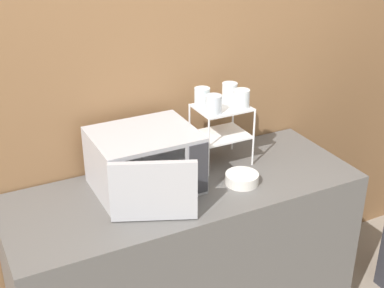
# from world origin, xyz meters

# --- Properties ---
(wall_back) EXTENTS (8.00, 0.06, 2.60)m
(wall_back) POSITION_xyz_m (0.00, 0.71, 1.30)
(wall_back) COLOR olive
(wall_back) RESTS_ON ground_plane
(counter) EXTENTS (1.76, 0.67, 0.92)m
(counter) POSITION_xyz_m (0.00, 0.33, 0.46)
(counter) COLOR #595654
(counter) RESTS_ON ground_plane
(microwave) EXTENTS (0.50, 0.57, 0.29)m
(microwave) POSITION_xyz_m (-0.18, 0.40, 1.07)
(microwave) COLOR #ADADB2
(microwave) RESTS_ON counter
(dish_rack) EXTENTS (0.27, 0.22, 0.32)m
(dish_rack) POSITION_xyz_m (0.28, 0.48, 1.15)
(dish_rack) COLOR white
(dish_rack) RESTS_ON counter
(glass_front_left) EXTENTS (0.08, 0.08, 0.09)m
(glass_front_left) POSITION_xyz_m (0.20, 0.42, 1.29)
(glass_front_left) COLOR silver
(glass_front_left) RESTS_ON dish_rack
(glass_back_right) EXTENTS (0.08, 0.08, 0.09)m
(glass_back_right) POSITION_xyz_m (0.36, 0.54, 1.29)
(glass_back_right) COLOR silver
(glass_back_right) RESTS_ON dish_rack
(glass_front_right) EXTENTS (0.08, 0.08, 0.09)m
(glass_front_right) POSITION_xyz_m (0.37, 0.43, 1.29)
(glass_front_right) COLOR silver
(glass_front_right) RESTS_ON dish_rack
(glass_back_left) EXTENTS (0.08, 0.08, 0.09)m
(glass_back_left) POSITION_xyz_m (0.20, 0.54, 1.29)
(glass_back_left) COLOR silver
(glass_back_left) RESTS_ON dish_rack
(bowl) EXTENTS (0.17, 0.17, 0.05)m
(bowl) POSITION_xyz_m (0.26, 0.23, 0.95)
(bowl) COLOR silver
(bowl) RESTS_ON counter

